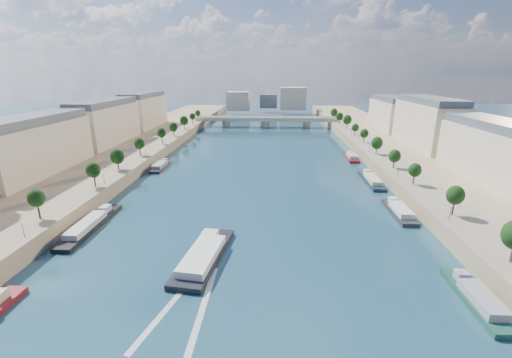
# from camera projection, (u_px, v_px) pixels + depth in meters

# --- Properties ---
(ground) EXTENTS (700.00, 700.00, 0.00)m
(ground) POSITION_uv_depth(u_px,v_px,m) (259.00, 175.00, 146.46)
(ground) COLOR #0C2737
(ground) RESTS_ON ground
(quay_left) EXTENTS (44.00, 520.00, 5.00)m
(quay_left) POSITION_uv_depth(u_px,v_px,m) (94.00, 167.00, 149.27)
(quay_left) COLOR #9E8460
(quay_left) RESTS_ON ground
(quay_right) EXTENTS (44.00, 520.00, 5.00)m
(quay_right) POSITION_uv_depth(u_px,v_px,m) (432.00, 172.00, 142.14)
(quay_right) COLOR #9E8460
(quay_right) RESTS_ON ground
(pave_left) EXTENTS (14.00, 520.00, 0.10)m
(pave_left) POSITION_uv_depth(u_px,v_px,m) (127.00, 162.00, 147.76)
(pave_left) COLOR gray
(pave_left) RESTS_ON quay_left
(pave_right) EXTENTS (14.00, 520.00, 0.10)m
(pave_right) POSITION_uv_depth(u_px,v_px,m) (396.00, 166.00, 142.12)
(pave_right) COLOR gray
(pave_right) RESTS_ON quay_right
(trees_left) EXTENTS (4.80, 268.80, 8.26)m
(trees_left) POSITION_uv_depth(u_px,v_px,m) (132.00, 149.00, 147.93)
(trees_left) COLOR #382B1E
(trees_left) RESTS_ON ground
(trees_right) EXTENTS (4.80, 268.80, 8.26)m
(trees_right) POSITION_uv_depth(u_px,v_px,m) (385.00, 148.00, 150.10)
(trees_right) COLOR #382B1E
(trees_right) RESTS_ON ground
(lamps_left) EXTENTS (0.36, 200.36, 4.28)m
(lamps_left) POSITION_uv_depth(u_px,v_px,m) (127.00, 162.00, 137.19)
(lamps_left) COLOR black
(lamps_left) RESTS_ON ground
(lamps_right) EXTENTS (0.36, 200.36, 4.28)m
(lamps_right) POSITION_uv_depth(u_px,v_px,m) (382.00, 156.00, 146.28)
(lamps_right) COLOR black
(lamps_right) RESTS_ON ground
(buildings_left) EXTENTS (16.00, 226.00, 23.20)m
(buildings_left) POSITION_uv_depth(u_px,v_px,m) (76.00, 131.00, 157.14)
(buildings_left) COLOR beige
(buildings_left) RESTS_ON ground
(buildings_right) EXTENTS (16.00, 226.00, 23.20)m
(buildings_right) POSITION_uv_depth(u_px,v_px,m) (455.00, 134.00, 148.73)
(buildings_right) COLOR beige
(buildings_right) RESTS_ON ground
(skyline) EXTENTS (79.00, 42.00, 22.00)m
(skyline) POSITION_uv_depth(u_px,v_px,m) (271.00, 100.00, 350.94)
(skyline) COLOR beige
(skyline) RESTS_ON ground
(bridge) EXTENTS (112.00, 12.00, 8.15)m
(bridge) POSITION_uv_depth(u_px,v_px,m) (266.00, 121.00, 271.32)
(bridge) COLOR #C1B79E
(bridge) RESTS_ON ground
(tour_barge) EXTENTS (11.18, 27.90, 3.74)m
(tour_barge) POSITION_uv_depth(u_px,v_px,m) (204.00, 256.00, 80.55)
(tour_barge) COLOR black
(tour_barge) RESTS_ON ground
(wake) EXTENTS (10.91, 26.01, 0.04)m
(wake) POSITION_uv_depth(u_px,v_px,m) (187.00, 305.00, 65.02)
(wake) COLOR silver
(wake) RESTS_ON ground
(moored_barges_left) EXTENTS (5.00, 155.52, 3.60)m
(moored_barges_left) POSITION_uv_depth(u_px,v_px,m) (58.00, 253.00, 82.16)
(moored_barges_left) COLOR black
(moored_barges_left) RESTS_ON ground
(moored_barges_right) EXTENTS (5.00, 160.68, 3.60)m
(moored_barges_right) POSITION_uv_depth(u_px,v_px,m) (406.00, 219.00, 100.90)
(moored_barges_right) COLOR black
(moored_barges_right) RESTS_ON ground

